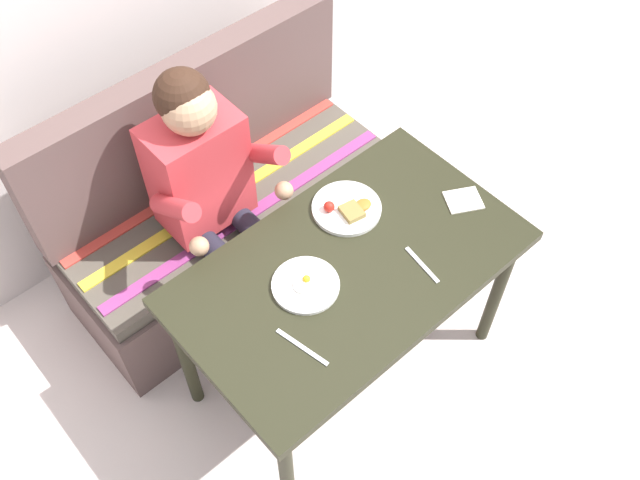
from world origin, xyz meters
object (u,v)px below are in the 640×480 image
Objects in this scene: napkin at (463,200)px; table at (349,278)px; knife at (302,347)px; couch at (225,209)px; person at (211,186)px; plate_breakfast at (347,208)px; fork at (422,265)px; plate_eggs at (306,285)px.

table is at bearing 172.39° from napkin.
knife reaches higher than table.
couch is 1.19× the size of person.
fork is (0.03, -0.34, -0.01)m from plate_breakfast.
table is at bearing -76.33° from person.
plate_breakfast reaches higher than knife.
person is at bearing 87.56° from plate_eggs.
couch reaches higher than table.
person is 9.60× the size of napkin.
table is 0.19m from plate_eggs.
fork is (0.35, -0.20, -0.01)m from plate_eggs.
plate_breakfast is at bearing 24.44° from plate_eggs.
person reaches higher than fork.
table is at bearing 10.74° from knife.
knife is at bearing -175.54° from napkin.
fork is at bearing -163.10° from napkin.
person reaches higher than couch.
knife is (-0.48, -0.31, -0.01)m from plate_breakfast.
knife is (-0.32, -0.90, 0.40)m from couch.
plate_eggs is at bearing 171.48° from napkin.
fork is at bearing -29.40° from plate_eggs.
plate_eggs is at bearing 34.99° from knife.
plate_eggs is (-0.17, 0.03, 0.09)m from table.
plate_breakfast is 0.42m from napkin.
couch is at bearing 109.03° from fork.
couch is (0.00, 0.76, -0.32)m from table.
table is at bearing 145.96° from fork.
plate_breakfast is 0.35m from plate_eggs.
fork is at bearing -41.99° from table.
napkin reaches higher than table.
couch is 1.05m from napkin.
plate_breakfast reaches higher than napkin.
napkin is at bearing -6.82° from knife.
couch is 8.47× the size of fork.
plate_breakfast is (0.15, 0.18, 0.09)m from table.
plate_breakfast is at bearing 144.47° from napkin.
knife is at bearing -133.73° from plate_eggs.
couch is 0.73m from plate_breakfast.
plate_breakfast is (0.15, -0.59, 0.41)m from couch.
plate_eggs reaches higher than fork.
person reaches higher than napkin.
plate_eggs reaches higher than table.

